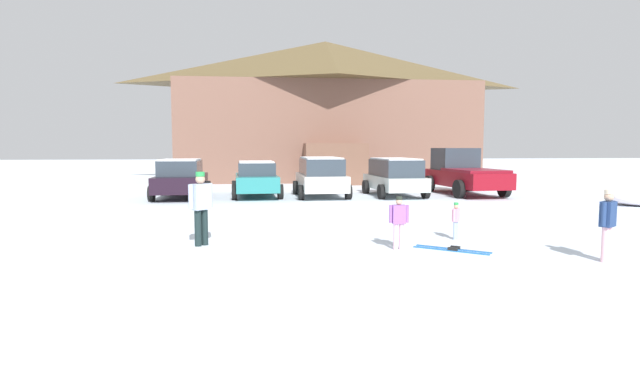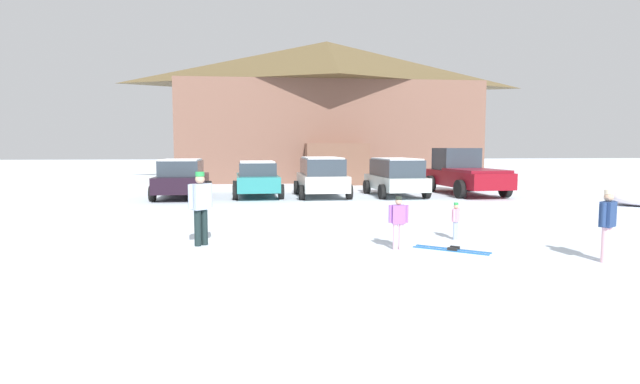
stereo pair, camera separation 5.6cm
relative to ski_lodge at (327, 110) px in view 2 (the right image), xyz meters
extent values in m
plane|color=silver|center=(-1.86, -26.89, -4.66)|extent=(160.00, 160.00, 0.00)
cube|color=brown|center=(0.00, 0.05, -1.53)|extent=(18.86, 7.93, 6.26)
pyramid|color=brown|center=(0.00, 0.05, 3.06)|extent=(19.46, 8.53, 2.93)
cube|color=brown|center=(0.02, -4.77, -3.46)|extent=(3.61, 1.81, 2.40)
cube|color=black|center=(-7.69, -11.56, -4.01)|extent=(1.94, 4.35, 0.67)
cube|color=#2D3842|center=(-7.69, -11.77, -3.35)|extent=(1.68, 2.28, 0.64)
cube|color=white|center=(-7.69, -11.77, -3.00)|extent=(1.57, 2.16, 0.06)
cylinder|color=black|center=(-8.72, -10.24, -4.34)|extent=(0.23, 0.64, 0.64)
cylinder|color=black|center=(-6.71, -10.20, -4.34)|extent=(0.23, 0.64, 0.64)
cylinder|color=black|center=(-8.67, -12.91, -4.34)|extent=(0.23, 0.64, 0.64)
cylinder|color=black|center=(-6.66, -12.87, -4.34)|extent=(0.23, 0.64, 0.64)
cube|color=teal|center=(-4.47, -11.38, -4.02)|extent=(2.03, 4.24, 0.65)
cube|color=#2D3842|center=(-4.46, -11.59, -3.41)|extent=(1.69, 2.24, 0.55)
cube|color=white|center=(-4.46, -11.59, -3.11)|extent=(1.58, 2.13, 0.06)
cylinder|color=black|center=(-5.51, -10.16, -4.34)|extent=(0.26, 0.65, 0.64)
cylinder|color=black|center=(-3.60, -10.05, -4.34)|extent=(0.26, 0.65, 0.64)
cylinder|color=black|center=(-5.35, -12.72, -4.34)|extent=(0.26, 0.65, 0.64)
cylinder|color=black|center=(-3.44, -12.60, -4.34)|extent=(0.26, 0.65, 0.64)
cube|color=white|center=(-1.63, -11.77, -4.00)|extent=(1.99, 4.09, 0.67)
cube|color=#2D3842|center=(-1.62, -11.85, -3.32)|extent=(1.73, 3.11, 0.70)
cube|color=white|center=(-1.62, -11.85, -2.93)|extent=(1.62, 2.96, 0.06)
cylinder|color=black|center=(-2.67, -10.55, -4.34)|extent=(0.24, 0.65, 0.64)
cylinder|color=black|center=(-0.66, -10.49, -4.34)|extent=(0.24, 0.65, 0.64)
cylinder|color=black|center=(-2.59, -13.05, -4.34)|extent=(0.24, 0.65, 0.64)
cylinder|color=black|center=(-0.58, -12.99, -4.34)|extent=(0.24, 0.65, 0.64)
cube|color=#B4C2BF|center=(1.71, -11.76, -4.05)|extent=(2.07, 4.23, 0.59)
cube|color=#2D3842|center=(1.72, -11.85, -3.39)|extent=(1.79, 3.23, 0.74)
cube|color=white|center=(1.72, -11.85, -2.99)|extent=(1.67, 3.06, 0.06)
cylinder|color=black|center=(0.65, -10.55, -4.34)|extent=(0.26, 0.65, 0.64)
cylinder|color=black|center=(2.61, -10.43, -4.34)|extent=(0.26, 0.65, 0.64)
cylinder|color=black|center=(0.81, -13.10, -4.34)|extent=(0.26, 0.65, 0.64)
cylinder|color=black|center=(2.77, -12.98, -4.34)|extent=(0.26, 0.65, 0.64)
cube|color=maroon|center=(5.15, -11.44, -3.91)|extent=(2.39, 5.37, 0.70)
cube|color=#2D3842|center=(5.06, -10.40, -3.04)|extent=(1.93, 1.82, 1.05)
cube|color=maroon|center=(5.23, -12.35, -3.50)|extent=(2.19, 3.03, 0.12)
cylinder|color=black|center=(3.95, -9.97, -4.26)|extent=(0.33, 0.82, 0.80)
cylinder|color=black|center=(6.08, -9.78, -4.26)|extent=(0.33, 0.82, 0.80)
cylinder|color=black|center=(4.22, -13.09, -4.26)|extent=(0.33, 0.82, 0.80)
cylinder|color=black|center=(6.35, -12.91, -4.26)|extent=(0.33, 0.82, 0.80)
cylinder|color=#98AED3|center=(0.51, -22.18, -4.44)|extent=(0.08, 0.08, 0.44)
cylinder|color=#98AED3|center=(0.45, -22.26, -4.44)|extent=(0.08, 0.08, 0.44)
cube|color=pink|center=(0.48, -22.22, -4.07)|extent=(0.24, 0.25, 0.31)
cylinder|color=pink|center=(0.56, -22.12, -4.06)|extent=(0.06, 0.06, 0.29)
cylinder|color=pink|center=(0.39, -22.33, -4.06)|extent=(0.06, 0.06, 0.29)
sphere|color=tan|center=(0.48, -22.22, -3.86)|extent=(0.11, 0.11, 0.11)
cylinder|color=green|center=(0.48, -22.22, -3.80)|extent=(0.11, 0.11, 0.05)
cylinder|color=#192828|center=(-5.44, -22.24, -4.25)|extent=(0.15, 0.15, 0.82)
cylinder|color=#192828|center=(-5.58, -22.36, -4.25)|extent=(0.15, 0.15, 0.82)
cube|color=#A8B6D4|center=(-5.51, -22.30, -3.55)|extent=(0.46, 0.45, 0.58)
cylinder|color=#A8B6D4|center=(-5.32, -22.13, -3.54)|extent=(0.11, 0.11, 0.55)
cylinder|color=#A8B6D4|center=(-5.70, -22.47, -3.54)|extent=(0.11, 0.11, 0.55)
sphere|color=tan|center=(-5.51, -22.30, -3.16)|extent=(0.21, 0.21, 0.21)
cylinder|color=green|center=(-5.51, -22.30, -3.04)|extent=(0.20, 0.20, 0.10)
cylinder|color=#E3ABC5|center=(-1.14, -23.24, -4.38)|extent=(0.10, 0.10, 0.57)
cylinder|color=#E3ABC5|center=(-1.26, -23.23, -4.38)|extent=(0.10, 0.10, 0.57)
cube|color=#9457B0|center=(-1.20, -23.23, -3.89)|extent=(0.29, 0.18, 0.40)
cylinder|color=#9457B0|center=(-1.02, -23.24, -3.88)|extent=(0.08, 0.08, 0.38)
cylinder|color=#9457B0|center=(-1.38, -23.22, -3.88)|extent=(0.08, 0.08, 0.38)
sphere|color=tan|center=(-1.20, -23.23, -3.61)|extent=(0.15, 0.15, 0.15)
cylinder|color=black|center=(-1.20, -23.23, -3.53)|extent=(0.14, 0.14, 0.07)
cylinder|color=#E9ADBC|center=(2.44, -24.82, -4.32)|extent=(0.13, 0.13, 0.69)
cylinder|color=#E9ADBC|center=(2.57, -24.73, -4.32)|extent=(0.13, 0.13, 0.69)
cube|color=navy|center=(2.51, -24.78, -3.73)|extent=(0.39, 0.36, 0.49)
cylinder|color=navy|center=(2.33, -24.90, -3.71)|extent=(0.09, 0.09, 0.46)
cylinder|color=navy|center=(2.68, -24.65, -3.71)|extent=(0.09, 0.09, 0.46)
sphere|color=tan|center=(2.51, -24.78, -3.39)|extent=(0.18, 0.18, 0.18)
cylinder|color=beige|center=(2.51, -24.78, -3.30)|extent=(0.17, 0.17, 0.08)
cube|color=#1E64B5|center=(-0.13, -23.50, -4.65)|extent=(1.36, 1.07, 0.02)
cube|color=black|center=(-0.10, -23.53, -4.61)|extent=(0.21, 0.19, 0.06)
cube|color=#1E64B5|center=(-0.01, -23.34, -4.65)|extent=(1.36, 1.07, 0.02)
cube|color=black|center=(0.03, -23.37, -4.61)|extent=(0.21, 0.19, 0.06)
camera|label=1|loc=(-4.06, -33.65, -2.42)|focal=28.00mm
camera|label=2|loc=(-4.01, -33.65, -2.42)|focal=28.00mm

